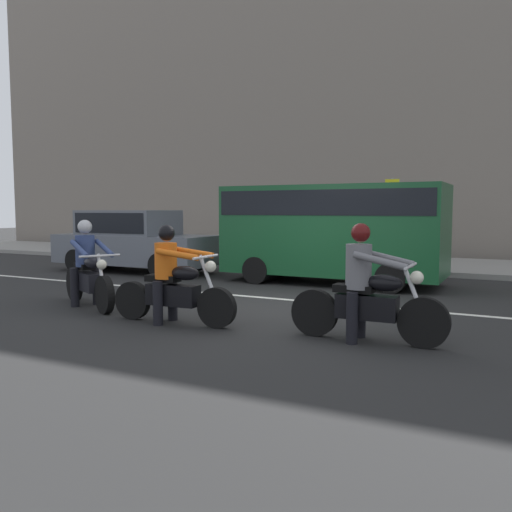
% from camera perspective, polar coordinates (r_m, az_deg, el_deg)
% --- Properties ---
extents(ground_plane, '(80.00, 80.00, 0.00)m').
position_cam_1_polar(ground_plane, '(9.40, 1.46, -5.61)').
color(ground_plane, black).
extents(sidewalk_slab, '(40.00, 4.40, 0.14)m').
position_cam_1_polar(sidewalk_slab, '(16.90, 13.25, -0.76)').
color(sidewalk_slab, gray).
rests_on(sidewalk_slab, ground_plane).
extents(building_facade, '(40.00, 1.40, 13.51)m').
position_cam_1_polar(building_facade, '(20.75, 16.01, 18.84)').
color(building_facade, slate).
rests_on(building_facade, ground_plane).
extents(lane_marking_stripe, '(18.00, 0.14, 0.01)m').
position_cam_1_polar(lane_marking_stripe, '(10.60, -0.93, -4.37)').
color(lane_marking_stripe, silver).
rests_on(lane_marking_stripe, ground_plane).
extents(motorcycle_with_rider_gray, '(2.10, 0.70, 1.56)m').
position_cam_1_polar(motorcycle_with_rider_gray, '(7.07, 11.84, -4.01)').
color(motorcycle_with_rider_gray, black).
rests_on(motorcycle_with_rider_gray, ground_plane).
extents(motorcycle_with_rider_denim_blue, '(2.05, 1.15, 1.56)m').
position_cam_1_polar(motorcycle_with_rider_denim_blue, '(9.87, -17.75, -1.61)').
color(motorcycle_with_rider_denim_blue, black).
rests_on(motorcycle_with_rider_denim_blue, ground_plane).
extents(motorcycle_with_rider_orange_stripe, '(2.12, 0.70, 1.51)m').
position_cam_1_polar(motorcycle_with_rider_orange_stripe, '(8.11, -9.05, -2.91)').
color(motorcycle_with_rider_orange_stripe, black).
rests_on(motorcycle_with_rider_orange_stripe, ground_plane).
extents(parked_van_forest_green, '(5.07, 1.96, 2.29)m').
position_cam_1_polar(parked_van_forest_green, '(12.47, 8.30, 3.13)').
color(parked_van_forest_green, '#164C28').
rests_on(parked_van_forest_green, ground_plane).
extents(parked_sedan_slate_gray, '(4.69, 1.82, 1.72)m').
position_cam_1_polar(parked_sedan_slate_gray, '(15.14, -13.18, 1.68)').
color(parked_sedan_slate_gray, slate).
rests_on(parked_sedan_slate_gray, ground_plane).
extents(street_sign_post, '(0.44, 0.08, 2.58)m').
position_cam_1_polar(street_sign_post, '(17.17, 14.49, 4.76)').
color(street_sign_post, gray).
rests_on(street_sign_post, sidewalk_slab).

